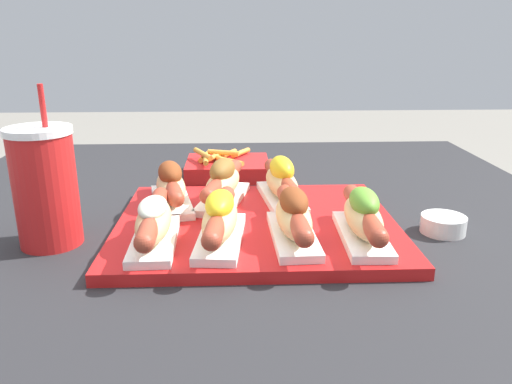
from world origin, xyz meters
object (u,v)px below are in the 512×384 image
(hot_dog_0, at_px, (154,222))
(fries_basket, at_px, (227,167))
(hot_dog_3, at_px, (363,217))
(sauce_bowl, at_px, (443,223))
(hot_dog_1, at_px, (220,219))
(hot_dog_2, at_px, (293,217))
(drink_cup, at_px, (45,187))
(hot_dog_6, at_px, (282,182))
(hot_dog_5, at_px, (223,183))
(serving_tray, at_px, (257,225))
(hot_dog_4, at_px, (171,186))

(hot_dog_0, xyz_separation_m, fries_basket, (0.10, 0.40, -0.03))
(hot_dog_3, bearing_deg, sauce_bowl, 22.93)
(hot_dog_1, relative_size, hot_dog_2, 1.00)
(hot_dog_0, distance_m, hot_dog_3, 0.30)
(hot_dog_2, height_order, drink_cup, drink_cup)
(hot_dog_6, bearing_deg, sauce_bowl, -24.56)
(hot_dog_5, xyz_separation_m, sauce_bowl, (0.35, -0.11, -0.04))
(hot_dog_3, height_order, hot_dog_5, hot_dog_5)
(serving_tray, distance_m, sauce_bowl, 0.30)
(drink_cup, xyz_separation_m, fries_basket, (0.26, 0.36, -0.07))
(hot_dog_1, bearing_deg, serving_tray, 57.00)
(hot_dog_5, bearing_deg, hot_dog_1, -90.00)
(hot_dog_3, relative_size, hot_dog_5, 1.02)
(serving_tray, xyz_separation_m, hot_dog_0, (-0.15, -0.09, 0.04))
(hot_dog_6, height_order, sauce_bowl, hot_dog_6)
(serving_tray, relative_size, sauce_bowl, 6.29)
(hot_dog_3, xyz_separation_m, fries_basket, (-0.20, 0.40, -0.03))
(serving_tray, height_order, sauce_bowl, sauce_bowl)
(hot_dog_5, xyz_separation_m, fries_basket, (0.00, 0.23, -0.03))
(hot_dog_1, xyz_separation_m, sauce_bowl, (0.35, 0.06, -0.04))
(hot_dog_1, bearing_deg, drink_cup, 170.02)
(sauce_bowl, distance_m, fries_basket, 0.49)
(hot_dog_3, bearing_deg, drink_cup, 174.47)
(sauce_bowl, bearing_deg, hot_dog_5, 162.45)
(hot_dog_3, bearing_deg, hot_dog_6, 120.05)
(hot_dog_1, relative_size, fries_basket, 1.17)
(fries_basket, bearing_deg, drink_cup, -125.98)
(hot_dog_1, distance_m, drink_cup, 0.26)
(hot_dog_4, bearing_deg, hot_dog_2, -38.88)
(hot_dog_6, xyz_separation_m, sauce_bowl, (0.25, -0.11, -0.04))
(hot_dog_0, bearing_deg, hot_dog_1, 1.66)
(hot_dog_0, distance_m, hot_dog_1, 0.09)
(hot_dog_4, bearing_deg, drink_cup, -145.06)
(hot_dog_0, xyz_separation_m, hot_dog_3, (0.30, 0.00, 0.00))
(hot_dog_0, xyz_separation_m, hot_dog_5, (0.09, 0.18, 0.00))
(hot_dog_3, relative_size, sauce_bowl, 3.00)
(hot_dog_0, height_order, hot_dog_3, hot_dog_3)
(hot_dog_2, bearing_deg, sauce_bowl, 13.17)
(hot_dog_0, height_order, hot_dog_2, hot_dog_2)
(hot_dog_1, bearing_deg, fries_basket, 89.53)
(hot_dog_0, distance_m, hot_dog_6, 0.27)
(hot_dog_2, height_order, hot_dog_6, hot_dog_6)
(hot_dog_0, height_order, hot_dog_4, hot_dog_4)
(hot_dog_0, bearing_deg, hot_dog_6, 42.22)
(hot_dog_3, bearing_deg, hot_dog_4, 151.32)
(hot_dog_1, height_order, drink_cup, drink_cup)
(hot_dog_3, xyz_separation_m, drink_cup, (-0.46, 0.04, 0.04))
(hot_dog_6, relative_size, fries_basket, 1.17)
(hot_dog_0, relative_size, drink_cup, 0.89)
(serving_tray, distance_m, hot_dog_2, 0.10)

